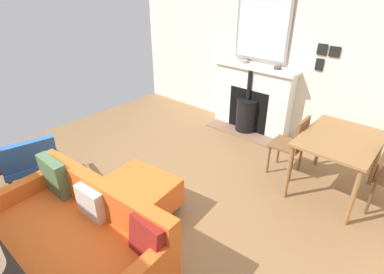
% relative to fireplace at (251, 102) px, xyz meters
% --- Properties ---
extents(ground_plane, '(5.65, 5.34, 0.01)m').
position_rel_fireplace_xyz_m(ground_plane, '(2.60, 0.02, -0.52)').
color(ground_plane, olive).
extents(wall_left, '(0.12, 5.34, 2.90)m').
position_rel_fireplace_xyz_m(wall_left, '(-0.22, 0.02, 0.93)').
color(wall_left, silver).
rests_on(wall_left, ground).
extents(fireplace, '(0.58, 1.46, 1.14)m').
position_rel_fireplace_xyz_m(fireplace, '(0.00, 0.00, 0.00)').
color(fireplace, brown).
rests_on(fireplace, ground).
extents(mirror_over_mantel, '(0.04, 0.93, 1.03)m').
position_rel_fireplace_xyz_m(mirror_over_mantel, '(-0.14, -0.00, 1.20)').
color(mirror_over_mantel, gray).
extents(mantel_bowl_near, '(0.17, 0.17, 0.05)m').
position_rel_fireplace_xyz_m(mantel_bowl_near, '(-0.04, -0.25, 0.65)').
color(mantel_bowl_near, '#9E9384').
rests_on(mantel_bowl_near, fireplace).
extents(mantel_bowl_far, '(0.12, 0.12, 0.04)m').
position_rel_fireplace_xyz_m(mantel_bowl_far, '(-0.04, 0.38, 0.65)').
color(mantel_bowl_far, '#47382D').
rests_on(mantel_bowl_far, fireplace).
extents(sofa, '(1.02, 1.87, 0.80)m').
position_rel_fireplace_xyz_m(sofa, '(3.51, 0.33, -0.19)').
color(sofa, '#B2B2B7').
rests_on(sofa, ground).
extents(ottoman, '(0.73, 0.83, 0.42)m').
position_rel_fireplace_xyz_m(ottoman, '(2.69, 0.22, -0.26)').
color(ottoman, '#B2B2B7').
rests_on(ottoman, ground).
extents(armchair_accent, '(0.78, 0.72, 0.78)m').
position_rel_fireplace_xyz_m(armchair_accent, '(3.30, -1.11, -0.07)').
color(armchair_accent, '#4C3321').
rests_on(armchair_accent, ground).
extents(dining_table, '(1.09, 0.82, 0.76)m').
position_rel_fireplace_xyz_m(dining_table, '(0.85, 1.71, 0.14)').
color(dining_table, olive).
rests_on(dining_table, ground).
extents(dining_chair_near_fireplace, '(0.41, 0.41, 0.84)m').
position_rel_fireplace_xyz_m(dining_chair_near_fireplace, '(0.85, 1.16, -0.02)').
color(dining_chair_near_fireplace, brown).
rests_on(dining_chair_near_fireplace, ground).
extents(photo_gallery_row, '(0.02, 0.31, 0.38)m').
position_rel_fireplace_xyz_m(photo_gallery_row, '(-0.15, 1.02, 0.92)').
color(photo_gallery_row, black).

